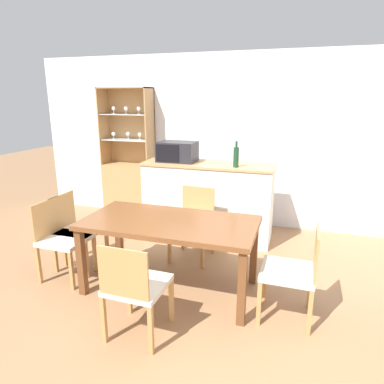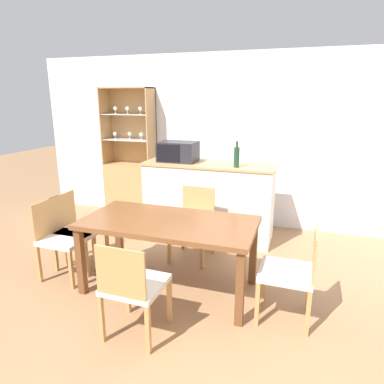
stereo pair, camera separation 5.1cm
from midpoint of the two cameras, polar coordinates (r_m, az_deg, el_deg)
name	(u,v)px [view 1 (the left image)]	position (r m, az deg, el deg)	size (l,w,h in m)	color
ground_plane	(186,320)	(3.25, -1.41, -20.50)	(18.00, 18.00, 0.00)	#936B47
wall_back	(242,142)	(5.23, 8.05, 8.32)	(6.80, 0.06, 2.55)	silver
kitchen_counter	(208,200)	(4.77, 2.35, -1.41)	(1.78, 0.60, 1.06)	silver
display_cabinet	(130,180)	(5.76, -10.61, 2.01)	(0.83, 0.35, 2.07)	tan
dining_table	(170,228)	(3.42, -4.16, -6.08)	(1.71, 0.86, 0.74)	brown
dining_chair_head_far	(193,222)	(4.17, -0.14, -5.07)	(0.48, 0.48, 0.85)	beige
dining_chair_side_left_far	(77,230)	(4.16, -18.99, -5.98)	(0.46, 0.46, 0.85)	beige
dining_chair_head_near	(135,287)	(2.88, -9.97, -15.26)	(0.46, 0.46, 0.85)	beige
dining_chair_side_left_near	(62,238)	(3.98, -21.18, -7.21)	(0.46, 0.46, 0.85)	beige
dining_chair_side_right_near	(293,271)	(3.17, 16.00, -12.62)	(0.46, 0.46, 0.85)	beige
microwave	(177,152)	(4.75, -2.79, 6.74)	(0.52, 0.37, 0.27)	#232328
wine_bottle	(236,157)	(4.37, 7.02, 5.87)	(0.07, 0.07, 0.33)	#193D23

